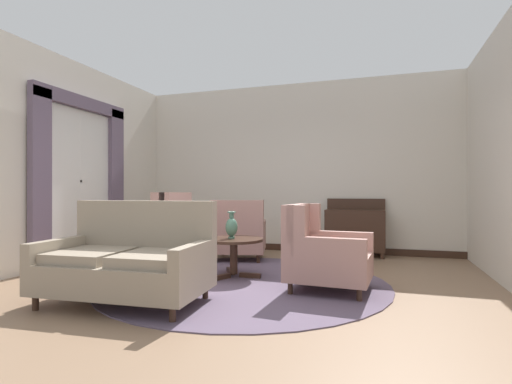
# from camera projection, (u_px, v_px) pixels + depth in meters

# --- Properties ---
(ground) EXTENTS (8.60, 8.60, 0.00)m
(ground) POSITION_uv_depth(u_px,v_px,m) (235.00, 289.00, 4.45)
(ground) COLOR #896B51
(wall_back) EXTENTS (6.16, 0.08, 3.17)m
(wall_back) POSITION_uv_depth(u_px,v_px,m) (293.00, 167.00, 7.37)
(wall_back) COLOR silver
(wall_back) RESTS_ON ground
(wall_left) EXTENTS (0.08, 4.30, 3.17)m
(wall_left) POSITION_uv_depth(u_px,v_px,m) (82.00, 163.00, 6.25)
(wall_left) COLOR silver
(wall_left) RESTS_ON ground
(wall_right) EXTENTS (0.08, 4.30, 3.17)m
(wall_right) POSITION_uv_depth(u_px,v_px,m) (510.00, 151.00, 4.40)
(wall_right) COLOR silver
(wall_right) RESTS_ON ground
(baseboard_back) EXTENTS (6.00, 0.03, 0.12)m
(baseboard_back) POSITION_uv_depth(u_px,v_px,m) (292.00, 248.00, 7.32)
(baseboard_back) COLOR #382319
(baseboard_back) RESTS_ON ground
(area_rug) EXTENTS (3.49, 3.49, 0.01)m
(area_rug) POSITION_uv_depth(u_px,v_px,m) (244.00, 282.00, 4.73)
(area_rug) COLOR #5B4C60
(area_rug) RESTS_ON ground
(window_with_curtains) EXTENTS (0.12, 1.92, 2.51)m
(window_with_curtains) POSITION_uv_depth(u_px,v_px,m) (81.00, 171.00, 6.11)
(window_with_curtains) COLOR silver
(coffee_table) EXTENTS (0.76, 0.76, 0.51)m
(coffee_table) POSITION_uv_depth(u_px,v_px,m) (234.00, 247.00, 5.03)
(coffee_table) COLOR #382319
(coffee_table) RESTS_ON ground
(porcelain_vase) EXTENTS (0.16, 0.16, 0.35)m
(porcelain_vase) POSITION_uv_depth(u_px,v_px,m) (232.00, 226.00, 5.04)
(porcelain_vase) COLOR #4C7A66
(porcelain_vase) RESTS_ON coffee_table
(settee) EXTENTS (1.66, 1.00, 1.02)m
(settee) POSITION_uv_depth(u_px,v_px,m) (128.00, 262.00, 3.88)
(settee) COLOR gray
(settee) RESTS_ON ground
(armchair_near_sideboard) EXTENTS (0.98, 0.88, 1.11)m
(armchair_near_sideboard) POSITION_uv_depth(u_px,v_px,m) (158.00, 239.00, 5.43)
(armchair_near_sideboard) COLOR tan
(armchair_near_sideboard) RESTS_ON ground
(armchair_beside_settee) EXTENTS (1.03, 1.09, 0.99)m
(armchair_beside_settee) POSITION_uv_depth(u_px,v_px,m) (239.00, 235.00, 6.34)
(armchair_beside_settee) COLOR tan
(armchair_beside_settee) RESTS_ON ground
(armchair_foreground_right) EXTENTS (0.94, 0.85, 0.97)m
(armchair_foreground_right) POSITION_uv_depth(u_px,v_px,m) (322.00, 254.00, 4.36)
(armchair_foreground_right) COLOR tan
(armchair_foreground_right) RESTS_ON ground
(sideboard) EXTENTS (1.00, 0.42, 0.99)m
(sideboard) POSITION_uv_depth(u_px,v_px,m) (355.00, 229.00, 6.73)
(sideboard) COLOR #382319
(sideboard) RESTS_ON ground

